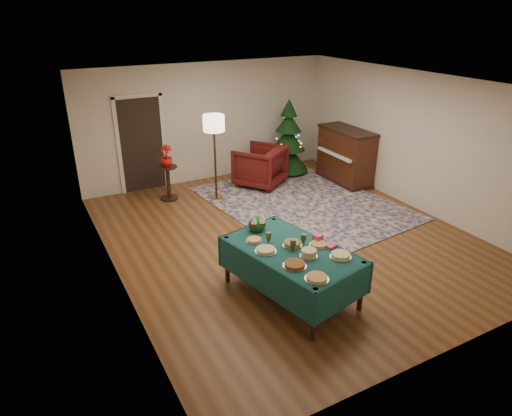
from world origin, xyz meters
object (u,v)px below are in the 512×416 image
gift_box (318,238)px  piano (345,156)px  potted_plant (167,161)px  side_table (168,183)px  buffet_table (291,258)px  christmas_tree (288,140)px  armchair (260,164)px  floor_lamp (214,128)px

gift_box → piano: 4.58m
potted_plant → piano: (3.99, -0.92, -0.25)m
gift_box → side_table: gift_box is taller
buffet_table → gift_box: 0.50m
buffet_table → christmas_tree: 5.28m
gift_box → piano: size_ratio=0.08×
gift_box → buffet_table: bearing=-176.0°
side_table → potted_plant: bearing=116.6°
piano → christmas_tree: bearing=126.6°
side_table → piano: (3.99, -0.92, 0.26)m
armchair → christmas_tree: 1.15m
buffet_table → side_table: (-0.38, 4.26, -0.24)m
floor_lamp → christmas_tree: (2.23, 0.69, -0.71)m
christmas_tree → floor_lamp: bearing=-162.9°
floor_lamp → christmas_tree: size_ratio=0.99×
potted_plant → piano: 4.10m
side_table → potted_plant: 0.51m
gift_box → side_table: (-0.84, 4.23, -0.44)m
armchair → side_table: 2.13m
potted_plant → christmas_tree: (3.14, 0.24, -0.04)m
christmas_tree → piano: bearing=-53.4°
buffet_table → christmas_tree: bearing=58.5°
buffet_table → piano: 4.92m
armchair → potted_plant: size_ratio=2.25×
floor_lamp → side_table: size_ratio=2.45×
gift_box → floor_lamp: (0.07, 3.78, 0.74)m
buffet_table → piano: size_ratio=1.45×
armchair → piano: piano is taller
gift_box → side_table: bearing=101.2°
buffet_table → christmas_tree: christmas_tree is taller
side_table → christmas_tree: size_ratio=0.40×
side_table → potted_plant: potted_plant is taller
potted_plant → christmas_tree: christmas_tree is taller
buffet_table → floor_lamp: 3.96m
buffet_table → piano: (3.61, 3.35, 0.02)m
gift_box → armchair: size_ratio=0.12×
buffet_table → potted_plant: 4.29m
floor_lamp → potted_plant: (-0.91, 0.45, -0.67)m
side_table → piano: piano is taller
armchair → floor_lamp: floor_lamp is taller
gift_box → armchair: bearing=72.4°
floor_lamp → christmas_tree: christmas_tree is taller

